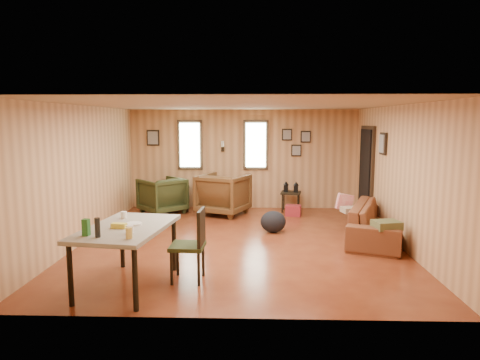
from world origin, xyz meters
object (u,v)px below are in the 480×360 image
object	(u,v)px
sofa	(379,216)
recliner_green	(162,194)
dining_table	(126,232)
end_table	(176,193)
recliner_brown	(223,192)
side_table	(291,191)

from	to	relation	value
sofa	recliner_green	size ratio (longest dim) A/B	2.43
dining_table	recliner_green	bearing A→B (deg)	104.35
end_table	recliner_brown	bearing A→B (deg)	-19.40
side_table	dining_table	distance (m)	5.34
sofa	recliner_brown	size ratio (longest dim) A/B	2.14
recliner_green	dining_table	xyz separation A→B (m)	(0.49, -4.45, 0.27)
recliner_brown	recliner_green	size ratio (longest dim) A/B	1.13
recliner_brown	recliner_green	bearing A→B (deg)	19.72
sofa	side_table	bearing A→B (deg)	51.54
sofa	side_table	distance (m)	2.73
recliner_green	end_table	size ratio (longest dim) A/B	1.19
recliner_brown	end_table	bearing A→B (deg)	4.27
side_table	end_table	bearing A→B (deg)	178.94
recliner_brown	end_table	world-z (taller)	recliner_brown
end_table	sofa	bearing A→B (deg)	-30.23
side_table	dining_table	size ratio (longest dim) A/B	0.43
end_table	recliner_green	bearing A→B (deg)	-131.47
recliner_green	end_table	distance (m)	0.41
recliner_green	side_table	bearing A→B (deg)	140.96
sofa	dining_table	xyz separation A→B (m)	(-3.89, -2.36, 0.30)
sofa	recliner_green	distance (m)	4.86
recliner_brown	side_table	world-z (taller)	recliner_brown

